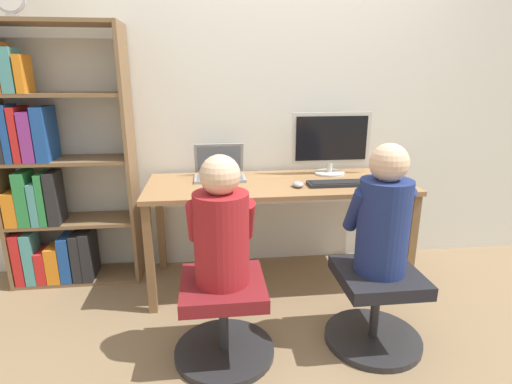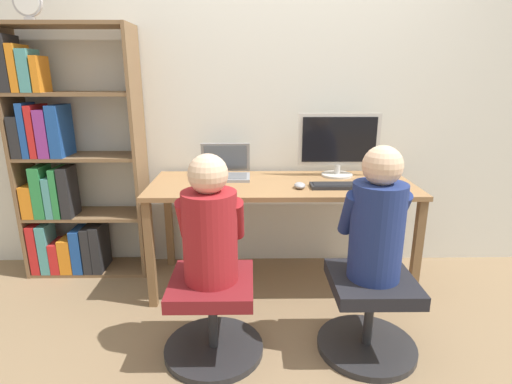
{
  "view_description": "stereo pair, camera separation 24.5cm",
  "coord_description": "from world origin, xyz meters",
  "px_view_note": "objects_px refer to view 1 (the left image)",
  "views": [
    {
      "loc": [
        -0.45,
        -2.2,
        1.42
      ],
      "look_at": [
        -0.17,
        0.13,
        0.73
      ],
      "focal_mm": 28.0,
      "sensor_mm": 36.0,
      "label": 1
    },
    {
      "loc": [
        -0.2,
        -2.22,
        1.42
      ],
      "look_at": [
        -0.17,
        0.13,
        0.73
      ],
      "focal_mm": 28.0,
      "sensor_mm": 36.0,
      "label": 2
    }
  ],
  "objects_px": {
    "office_chair_left": "(376,305)",
    "bookshelf": "(48,176)",
    "laptop": "(220,171)",
    "keyboard": "(340,183)",
    "person_at_monitor": "(384,216)",
    "office_chair_right": "(224,316)",
    "person_at_laptop": "(221,227)",
    "desktop_monitor": "(331,143)"
  },
  "relations": [
    {
      "from": "office_chair_left",
      "to": "bookshelf",
      "type": "relative_size",
      "value": 0.3
    },
    {
      "from": "laptop",
      "to": "keyboard",
      "type": "height_order",
      "value": "laptop"
    },
    {
      "from": "office_chair_left",
      "to": "bookshelf",
      "type": "distance_m",
      "value": 2.21
    },
    {
      "from": "person_at_monitor",
      "to": "bookshelf",
      "type": "relative_size",
      "value": 0.39
    },
    {
      "from": "office_chair_right",
      "to": "laptop",
      "type": "bearing_deg",
      "value": 88.71
    },
    {
      "from": "laptop",
      "to": "person_at_laptop",
      "type": "relative_size",
      "value": 0.54
    },
    {
      "from": "desktop_monitor",
      "to": "office_chair_left",
      "type": "xyz_separation_m",
      "value": [
        0.01,
        -0.92,
        -0.73
      ]
    },
    {
      "from": "laptop",
      "to": "keyboard",
      "type": "relative_size",
      "value": 0.83
    },
    {
      "from": "laptop",
      "to": "office_chair_left",
      "type": "height_order",
      "value": "laptop"
    },
    {
      "from": "laptop",
      "to": "office_chair_right",
      "type": "distance_m",
      "value": 1.05
    },
    {
      "from": "office_chair_left",
      "to": "office_chair_right",
      "type": "height_order",
      "value": "same"
    },
    {
      "from": "person_at_monitor",
      "to": "bookshelf",
      "type": "distance_m",
      "value": 2.14
    },
    {
      "from": "keyboard",
      "to": "person_at_monitor",
      "type": "distance_m",
      "value": 0.61
    },
    {
      "from": "office_chair_left",
      "to": "bookshelf",
      "type": "bearing_deg",
      "value": 154.62
    },
    {
      "from": "person_at_laptop",
      "to": "keyboard",
      "type": "bearing_deg",
      "value": 38.07
    },
    {
      "from": "desktop_monitor",
      "to": "keyboard",
      "type": "relative_size",
      "value": 1.36
    },
    {
      "from": "bookshelf",
      "to": "office_chair_left",
      "type": "bearing_deg",
      "value": -25.38
    },
    {
      "from": "keyboard",
      "to": "person_at_laptop",
      "type": "relative_size",
      "value": 0.65
    },
    {
      "from": "laptop",
      "to": "keyboard",
      "type": "bearing_deg",
      "value": -19.82
    },
    {
      "from": "laptop",
      "to": "office_chair_right",
      "type": "xyz_separation_m",
      "value": [
        -0.02,
        -0.9,
        -0.55
      ]
    },
    {
      "from": "office_chair_right",
      "to": "office_chair_left",
      "type": "bearing_deg",
      "value": 0.82
    },
    {
      "from": "laptop",
      "to": "person_at_monitor",
      "type": "height_order",
      "value": "person_at_monitor"
    },
    {
      "from": "desktop_monitor",
      "to": "person_at_laptop",
      "type": "height_order",
      "value": "desktop_monitor"
    },
    {
      "from": "desktop_monitor",
      "to": "office_chair_right",
      "type": "distance_m",
      "value": 1.43
    },
    {
      "from": "office_chair_right",
      "to": "person_at_monitor",
      "type": "xyz_separation_m",
      "value": [
        0.82,
        0.02,
        0.51
      ]
    },
    {
      "from": "office_chair_right",
      "to": "person_at_monitor",
      "type": "bearing_deg",
      "value": 1.15
    },
    {
      "from": "desktop_monitor",
      "to": "person_at_laptop",
      "type": "relative_size",
      "value": 0.89
    },
    {
      "from": "office_chair_right",
      "to": "person_at_laptop",
      "type": "bearing_deg",
      "value": 90.0
    },
    {
      "from": "desktop_monitor",
      "to": "keyboard",
      "type": "distance_m",
      "value": 0.37
    },
    {
      "from": "desktop_monitor",
      "to": "keyboard",
      "type": "height_order",
      "value": "desktop_monitor"
    },
    {
      "from": "desktop_monitor",
      "to": "bookshelf",
      "type": "bearing_deg",
      "value": 179.93
    },
    {
      "from": "office_chair_left",
      "to": "person_at_laptop",
      "type": "relative_size",
      "value": 0.82
    },
    {
      "from": "office_chair_right",
      "to": "person_at_laptop",
      "type": "relative_size",
      "value": 0.82
    },
    {
      "from": "keyboard",
      "to": "person_at_laptop",
      "type": "xyz_separation_m",
      "value": [
        -0.79,
        -0.62,
        -0.03
      ]
    },
    {
      "from": "keyboard",
      "to": "office_chair_right",
      "type": "xyz_separation_m",
      "value": [
        -0.79,
        -0.62,
        -0.52
      ]
    },
    {
      "from": "laptop",
      "to": "office_chair_left",
      "type": "bearing_deg",
      "value": -47.96
    },
    {
      "from": "desktop_monitor",
      "to": "keyboard",
      "type": "bearing_deg",
      "value": -94.32
    },
    {
      "from": "keyboard",
      "to": "person_at_laptop",
      "type": "distance_m",
      "value": 1.0
    },
    {
      "from": "laptop",
      "to": "keyboard",
      "type": "distance_m",
      "value": 0.82
    },
    {
      "from": "office_chair_left",
      "to": "laptop",
      "type": "bearing_deg",
      "value": 132.04
    },
    {
      "from": "desktop_monitor",
      "to": "office_chair_left",
      "type": "distance_m",
      "value": 1.17
    },
    {
      "from": "laptop",
      "to": "person_at_laptop",
      "type": "bearing_deg",
      "value": -91.3
    }
  ]
}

